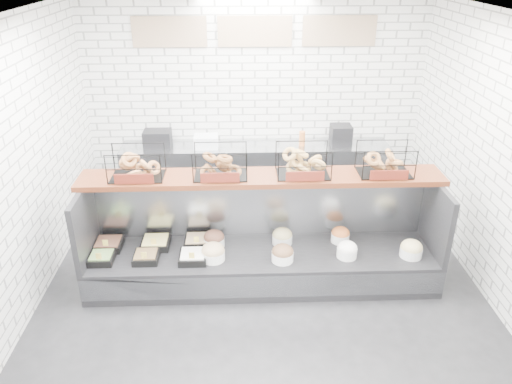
{
  "coord_description": "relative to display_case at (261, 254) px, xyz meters",
  "views": [
    {
      "loc": [
        -0.25,
        -4.58,
        3.54
      ],
      "look_at": [
        -0.07,
        0.45,
        1.09
      ],
      "focal_mm": 35.0,
      "sensor_mm": 36.0,
      "label": 1
    }
  ],
  "objects": [
    {
      "name": "display_case",
      "position": [
        0.0,
        0.0,
        0.0
      ],
      "size": [
        4.0,
        0.9,
        1.2
      ],
      "color": "black",
      "rests_on": "ground"
    },
    {
      "name": "ground",
      "position": [
        0.02,
        -0.34,
        -0.33
      ],
      "size": [
        5.5,
        5.5,
        0.0
      ],
      "primitive_type": "plane",
      "color": "black",
      "rests_on": "ground"
    },
    {
      "name": "bagel_shelf",
      "position": [
        0.01,
        0.18,
        1.05
      ],
      "size": [
        4.1,
        0.5,
        0.4
      ],
      "color": "#441C0E",
      "rests_on": "display_case"
    },
    {
      "name": "prep_counter",
      "position": [
        0.01,
        2.09,
        0.14
      ],
      "size": [
        4.0,
        0.6,
        1.2
      ],
      "color": "#93969B",
      "rests_on": "ground"
    },
    {
      "name": "room_shell",
      "position": [
        0.02,
        0.26,
        1.73
      ],
      "size": [
        5.02,
        5.51,
        3.01
      ],
      "color": "white",
      "rests_on": "ground"
    }
  ]
}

